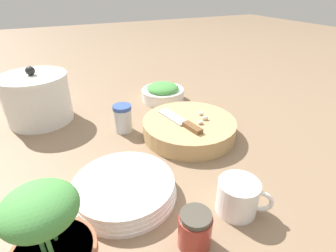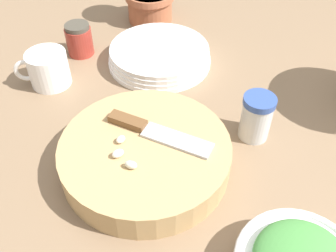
# 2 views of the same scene
# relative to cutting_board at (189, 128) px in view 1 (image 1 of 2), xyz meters

# --- Properties ---
(ground_plane) EXTENTS (5.00, 5.00, 0.00)m
(ground_plane) POSITION_rel_cutting_board_xyz_m (-0.00, 0.09, -0.03)
(ground_plane) COLOR #7F664C
(cutting_board) EXTENTS (0.28, 0.28, 0.05)m
(cutting_board) POSITION_rel_cutting_board_xyz_m (0.00, 0.00, 0.00)
(cutting_board) COLOR tan
(cutting_board) RESTS_ON ground_plane
(chef_knife) EXTENTS (0.18, 0.06, 0.01)m
(chef_knife) POSITION_rel_cutting_board_xyz_m (-0.01, 0.03, 0.03)
(chef_knife) COLOR brown
(chef_knife) RESTS_ON cutting_board
(garlic_cloves) EXTENTS (0.07, 0.05, 0.01)m
(garlic_cloves) POSITION_rel_cutting_board_xyz_m (-0.01, -0.04, 0.03)
(garlic_cloves) COLOR silver
(garlic_cloves) RESTS_ON cutting_board
(herb_bowl) EXTENTS (0.17, 0.17, 0.07)m
(herb_bowl) POSITION_rel_cutting_board_xyz_m (0.28, -0.04, 0.01)
(herb_bowl) COLOR white
(herb_bowl) RESTS_ON ground_plane
(spice_jar) EXTENTS (0.06, 0.06, 0.09)m
(spice_jar) POSITION_rel_cutting_board_xyz_m (0.11, 0.17, 0.02)
(spice_jar) COLOR silver
(spice_jar) RESTS_ON ground_plane
(coffee_mug) EXTENTS (0.09, 0.09, 0.07)m
(coffee_mug) POSITION_rel_cutting_board_xyz_m (-0.31, 0.06, 0.01)
(coffee_mug) COLOR white
(coffee_mug) RESTS_ON ground_plane
(plate_stack) EXTENTS (0.23, 0.23, 0.04)m
(plate_stack) POSITION_rel_cutting_board_xyz_m (-0.17, 0.25, -0.01)
(plate_stack) COLOR white
(plate_stack) RESTS_ON ground_plane
(honey_jar) EXTENTS (0.06, 0.06, 0.07)m
(honey_jar) POSITION_rel_cutting_board_xyz_m (-0.34, 0.18, 0.01)
(honey_jar) COLOR #9E3328
(honey_jar) RESTS_ON ground_plane
(stock_pot) EXTENTS (0.21, 0.21, 0.19)m
(stock_pot) POSITION_rel_cutting_board_xyz_m (0.30, 0.40, 0.05)
(stock_pot) COLOR silver
(stock_pot) RESTS_ON ground_plane
(potted_herb) EXTENTS (0.12, 0.12, 0.19)m
(potted_herb) POSITION_rel_cutting_board_xyz_m (-0.31, 0.40, 0.06)
(potted_herb) COLOR #A35B3D
(potted_herb) RESTS_ON ground_plane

